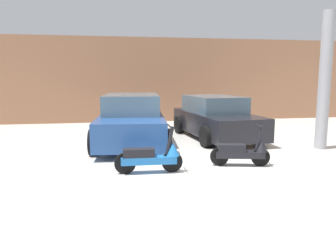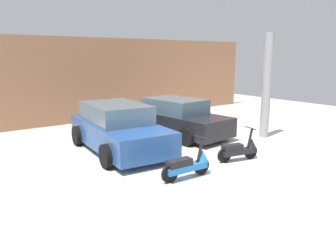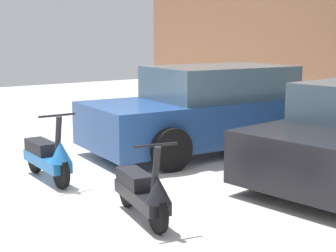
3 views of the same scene
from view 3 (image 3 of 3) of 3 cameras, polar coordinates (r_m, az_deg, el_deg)
The scene contains 4 objects.
ground_plane at distance 6.70m, azimuth -14.13°, elevation -7.81°, with size 28.00×28.00×0.00m, color silver.
scooter_front_left at distance 7.38m, azimuth -13.13°, elevation -3.28°, with size 1.43×0.51×0.99m.
scooter_front_right at distance 5.69m, azimuth -2.79°, elevation -7.24°, with size 1.32×0.56×0.93m.
car_rear_left at distance 9.18m, azimuth 4.73°, elevation 1.81°, with size 2.40×4.50×1.48m.
Camera 3 is at (5.94, -2.36, 2.03)m, focal length 55.00 mm.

